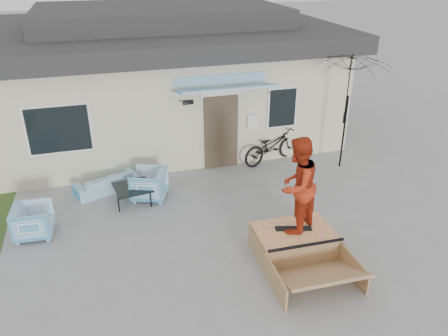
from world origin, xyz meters
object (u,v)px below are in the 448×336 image
object	(u,v)px
skate_ramp	(294,241)
armchair_left	(33,219)
bicycle	(271,142)
coffee_table	(133,194)
patio_umbrella	(347,108)
loveseat	(106,180)
skateboard	(293,228)
armchair_right	(149,183)
skater	(297,184)

from	to	relation	value
skate_ramp	armchair_left	bearing A→B (deg)	158.90
bicycle	skate_ramp	xyz separation A→B (m)	(-1.18, -4.19, -0.35)
coffee_table	skate_ramp	size ratio (longest dim) A/B	0.41
coffee_table	patio_umbrella	size ratio (longest dim) A/B	0.37
loveseat	skateboard	distance (m)	5.13
loveseat	bicycle	size ratio (longest dim) A/B	0.84
armchair_right	armchair_left	bearing A→B (deg)	-48.45
armchair_right	coffee_table	distance (m)	0.47
skate_ramp	skater	xyz separation A→B (m)	(0.00, 0.05, 1.29)
coffee_table	skateboard	world-z (taller)	skateboard
armchair_left	armchair_right	world-z (taller)	armchair_right
loveseat	skate_ramp	size ratio (longest dim) A/B	0.77
skater	coffee_table	bearing A→B (deg)	-80.26
loveseat	coffee_table	distance (m)	0.98
coffee_table	patio_umbrella	distance (m)	6.11
skate_ramp	skateboard	xyz separation A→B (m)	(0.00, 0.05, 0.28)
loveseat	skater	xyz separation A→B (m)	(3.54, -3.70, 1.24)
skate_ramp	skater	size ratio (longest dim) A/B	1.06
loveseat	patio_umbrella	bearing A→B (deg)	156.77
loveseat	coffee_table	world-z (taller)	loveseat
skate_ramp	loveseat	bearing A→B (deg)	134.80
armchair_right	bicycle	world-z (taller)	bicycle
loveseat	skateboard	bearing A→B (deg)	114.15
loveseat	skater	size ratio (longest dim) A/B	0.81
skateboard	skater	distance (m)	1.01
skateboard	armchair_right	bearing A→B (deg)	144.71
coffee_table	armchair_right	bearing A→B (deg)	13.67
patio_umbrella	skateboard	bearing A→B (deg)	-132.15
skateboard	loveseat	bearing A→B (deg)	148.64
skate_ramp	skateboard	bearing A→B (deg)	90.00
skateboard	coffee_table	bearing A→B (deg)	149.95
armchair_right	patio_umbrella	world-z (taller)	patio_umbrella
armchair_right	skater	world-z (taller)	skater
loveseat	armchair_left	world-z (taller)	armchair_left
armchair_right	skate_ramp	size ratio (longest dim) A/B	0.40
armchair_right	skate_ramp	distance (m)	3.99
armchair_left	patio_umbrella	xyz separation A→B (m)	(8.11, 1.20, 1.35)
coffee_table	bicycle	xyz separation A→B (m)	(4.12, 1.20, 0.41)
armchair_left	armchair_right	distance (m)	2.78
coffee_table	loveseat	bearing A→B (deg)	128.13
armchair_left	bicycle	xyz separation A→B (m)	(6.32, 2.05, 0.21)
armchair_left	coffee_table	size ratio (longest dim) A/B	0.95
skate_ramp	skateboard	size ratio (longest dim) A/B	2.80
coffee_table	skate_ramp	bearing A→B (deg)	-45.50
armchair_right	bicycle	size ratio (longest dim) A/B	0.43
bicycle	patio_umbrella	world-z (taller)	patio_umbrella
bicycle	skateboard	bearing A→B (deg)	146.14
skateboard	bicycle	bearing A→B (deg)	89.00
armchair_right	bicycle	xyz separation A→B (m)	(3.71, 1.10, 0.20)
coffee_table	skateboard	bearing A→B (deg)	-44.98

